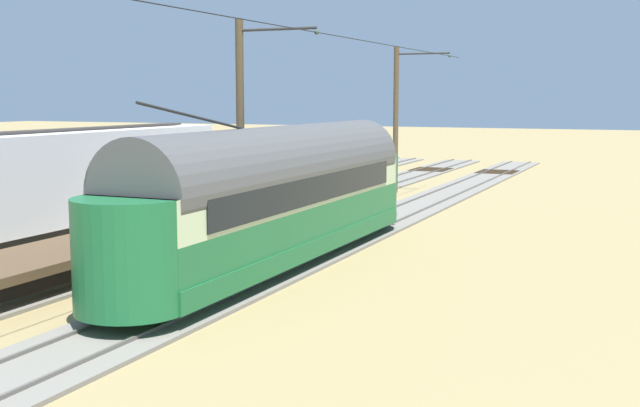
{
  "coord_description": "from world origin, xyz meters",
  "views": [
    {
      "loc": [
        -15.59,
        24.6,
        5.18
      ],
      "look_at": [
        -5.43,
        1.24,
        1.84
      ],
      "focal_mm": 45.92,
      "sensor_mm": 36.0,
      "label": 1
    }
  ],
  "objects_px": {
    "catenary_pole_mid_near": "(242,128)",
    "track_end_bumper": "(253,188)",
    "boxcar_far_siding": "(73,179)",
    "flatcar_adjacent": "(52,255)",
    "vintage_streetcar": "(279,194)",
    "catenary_pole_foreground": "(397,117)"
  },
  "relations": [
    {
      "from": "catenary_pole_mid_near",
      "to": "track_end_bumper",
      "type": "distance_m",
      "value": 14.85
    },
    {
      "from": "boxcar_far_siding",
      "to": "track_end_bumper",
      "type": "distance_m",
      "value": 14.08
    },
    {
      "from": "boxcar_far_siding",
      "to": "track_end_bumper",
      "type": "xyz_separation_m",
      "value": [
        -0.0,
        -13.97,
        -1.77
      ]
    },
    {
      "from": "flatcar_adjacent",
      "to": "track_end_bumper",
      "type": "relative_size",
      "value": 7.16
    },
    {
      "from": "vintage_streetcar",
      "to": "flatcar_adjacent",
      "type": "relative_size",
      "value": 1.34
    },
    {
      "from": "vintage_streetcar",
      "to": "catenary_pole_mid_near",
      "type": "xyz_separation_m",
      "value": [
        2.8,
        -2.87,
        1.82
      ]
    },
    {
      "from": "vintage_streetcar",
      "to": "track_end_bumper",
      "type": "xyz_separation_m",
      "value": [
        9.28,
        -15.72,
        -1.86
      ]
    },
    {
      "from": "boxcar_far_siding",
      "to": "catenary_pole_foreground",
      "type": "relative_size",
      "value": 1.91
    },
    {
      "from": "track_end_bumper",
      "to": "vintage_streetcar",
      "type": "bearing_deg",
      "value": 120.56
    },
    {
      "from": "vintage_streetcar",
      "to": "catenary_pole_mid_near",
      "type": "height_order",
      "value": "catenary_pole_mid_near"
    },
    {
      "from": "flatcar_adjacent",
      "to": "catenary_pole_foreground",
      "type": "height_order",
      "value": "catenary_pole_foreground"
    },
    {
      "from": "boxcar_far_siding",
      "to": "track_end_bumper",
      "type": "height_order",
      "value": "boxcar_far_siding"
    },
    {
      "from": "catenary_pole_foreground",
      "to": "catenary_pole_mid_near",
      "type": "xyz_separation_m",
      "value": [
        0.0,
        17.12,
        0.0
      ]
    },
    {
      "from": "flatcar_adjacent",
      "to": "catenary_pole_foreground",
      "type": "xyz_separation_m",
      "value": [
        -1.84,
        -24.69,
        3.22
      ]
    },
    {
      "from": "vintage_streetcar",
      "to": "flatcar_adjacent",
      "type": "bearing_deg",
      "value": 45.35
    },
    {
      "from": "vintage_streetcar",
      "to": "boxcar_far_siding",
      "type": "relative_size",
      "value": 1.16
    },
    {
      "from": "vintage_streetcar",
      "to": "track_end_bumper",
      "type": "bearing_deg",
      "value": -59.44
    },
    {
      "from": "catenary_pole_foreground",
      "to": "flatcar_adjacent",
      "type": "bearing_deg",
      "value": 85.74
    },
    {
      "from": "flatcar_adjacent",
      "to": "catenary_pole_mid_near",
      "type": "xyz_separation_m",
      "value": [
        -1.84,
        -7.57,
        3.22
      ]
    },
    {
      "from": "vintage_streetcar",
      "to": "catenary_pole_mid_near",
      "type": "relative_size",
      "value": 2.22
    },
    {
      "from": "catenary_pole_foreground",
      "to": "catenary_pole_mid_near",
      "type": "distance_m",
      "value": 17.12
    },
    {
      "from": "boxcar_far_siding",
      "to": "catenary_pole_foreground",
      "type": "xyz_separation_m",
      "value": [
        -6.49,
        -18.24,
        1.92
      ]
    }
  ]
}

